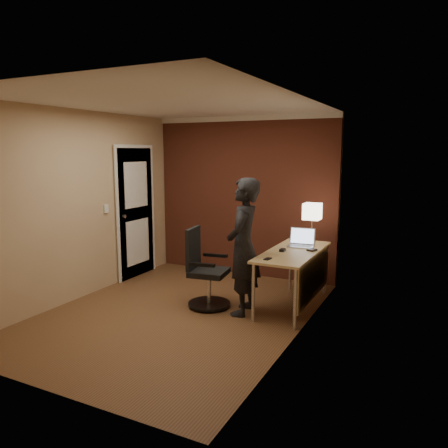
{
  "coord_description": "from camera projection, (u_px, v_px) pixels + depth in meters",
  "views": [
    {
      "loc": [
        2.78,
        -4.33,
        1.96
      ],
      "look_at": [
        0.35,
        0.55,
        1.05
      ],
      "focal_mm": 35.0,
      "sensor_mm": 36.0,
      "label": 1
    }
  ],
  "objects": [
    {
      "name": "desk",
      "position": [
        299.0,
        261.0,
        5.45
      ],
      "size": [
        0.6,
        1.5,
        0.73
      ],
      "color": "tan",
      "rests_on": "ground"
    },
    {
      "name": "desk_lamp",
      "position": [
        312.0,
        212.0,
        5.92
      ],
      "size": [
        0.22,
        0.22,
        0.54
      ],
      "color": "silver",
      "rests_on": "desk"
    },
    {
      "name": "office_chair",
      "position": [
        204.0,
        273.0,
        5.53
      ],
      "size": [
        0.54,
        0.59,
        0.99
      ],
      "color": "black",
      "rests_on": "ground"
    },
    {
      "name": "laptop",
      "position": [
        302.0,
        241.0,
        5.73
      ],
      "size": [
        0.35,
        0.29,
        0.23
      ],
      "color": "silver",
      "rests_on": "desk"
    },
    {
      "name": "mouse",
      "position": [
        283.0,
        250.0,
        5.43
      ],
      "size": [
        0.06,
        0.1,
        0.03
      ],
      "primitive_type": "cube",
      "rotation": [
        0.0,
        0.0,
        0.02
      ],
      "color": "black",
      "rests_on": "desk"
    },
    {
      "name": "room",
      "position": [
        216.0,
        191.0,
        6.63
      ],
      "size": [
        4.0,
        4.0,
        4.0
      ],
      "color": "brown",
      "rests_on": "ground"
    },
    {
      "name": "phone",
      "position": [
        268.0,
        259.0,
        5.03
      ],
      "size": [
        0.07,
        0.12,
        0.01
      ],
      "primitive_type": "cube",
      "rotation": [
        0.0,
        0.0,
        -0.05
      ],
      "color": "black",
      "rests_on": "desk"
    },
    {
      "name": "person",
      "position": [
        243.0,
        247.0,
        5.24
      ],
      "size": [
        0.48,
        0.66,
        1.66
      ],
      "primitive_type": "imported",
      "rotation": [
        0.0,
        0.0,
        -1.42
      ],
      "color": "black",
      "rests_on": "ground"
    },
    {
      "name": "wallet",
      "position": [
        312.0,
        250.0,
        5.46
      ],
      "size": [
        0.12,
        0.13,
        0.02
      ],
      "primitive_type": "cube",
      "rotation": [
        0.0,
        0.0,
        -0.34
      ],
      "color": "black",
      "rests_on": "desk"
    }
  ]
}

